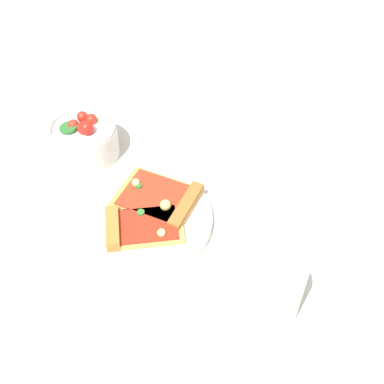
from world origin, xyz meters
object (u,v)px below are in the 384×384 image
Objects in this scene: salad_bowl at (84,139)px; soda_glass at (274,291)px; pizza_slice_far at (162,199)px; pizza_slice_near at (137,227)px; plate at (144,221)px; paper_napkin at (280,156)px.

salad_bowl is 0.44m from soda_glass.
soda_glass is at bearing 88.69° from pizza_slice_far.
pizza_slice_near is at bearing 78.60° from salad_bowl.
plate is at bearing -151.36° from pizza_slice_near.
salad_bowl is 0.91× the size of paper_napkin.
paper_napkin is (-0.28, 0.04, -0.01)m from plate.
paper_napkin is at bearing -140.38° from soda_glass.
salad_bowl is at bearing -96.21° from plate.
paper_napkin is (-0.24, 0.04, -0.02)m from pizza_slice_far.
paper_napkin is (-0.26, 0.24, -0.03)m from salad_bowl.
pizza_slice_near is (0.02, 0.01, 0.01)m from plate.
plate is at bearing 9.77° from pizza_slice_far.
pizza_slice_far reaches higher than pizza_slice_near.
plate is 1.69× the size of paper_napkin.
paper_napkin is at bearing 169.36° from pizza_slice_far.
pizza_slice_near is 1.16× the size of salad_bowl.
pizza_slice_near is at bearing 16.37° from pizza_slice_far.
paper_napkin is (-0.30, 0.03, -0.02)m from pizza_slice_near.
soda_glass is (-0.02, 0.44, 0.02)m from salad_bowl.
plate is 0.28m from paper_napkin.
pizza_slice_near is 0.07m from pizza_slice_far.
plate is at bearing -7.50° from paper_napkin.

